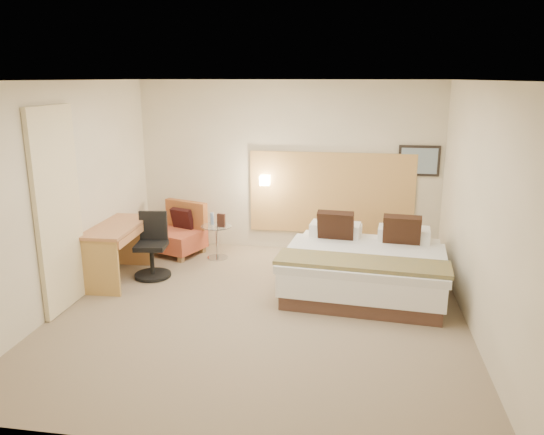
% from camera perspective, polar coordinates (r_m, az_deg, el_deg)
% --- Properties ---
extents(floor, '(4.80, 5.00, 0.02)m').
position_cam_1_polar(floor, '(6.51, -1.24, -10.07)').
color(floor, '#816F57').
rests_on(floor, ground).
extents(ceiling, '(4.80, 5.00, 0.02)m').
position_cam_1_polar(ceiling, '(5.90, -1.40, 14.64)').
color(ceiling, white).
rests_on(ceiling, floor).
extents(wall_back, '(4.80, 0.02, 2.70)m').
position_cam_1_polar(wall_back, '(8.49, 1.73, 5.48)').
color(wall_back, beige).
rests_on(wall_back, floor).
extents(wall_front, '(4.80, 0.02, 2.70)m').
position_cam_1_polar(wall_front, '(3.73, -8.30, -7.05)').
color(wall_front, beige).
rests_on(wall_front, floor).
extents(wall_left, '(0.02, 5.00, 2.70)m').
position_cam_1_polar(wall_left, '(6.90, -21.42, 2.27)').
color(wall_left, beige).
rests_on(wall_left, floor).
extents(wall_right, '(0.02, 5.00, 2.70)m').
position_cam_1_polar(wall_right, '(6.12, 21.50, 0.75)').
color(wall_right, beige).
rests_on(wall_right, floor).
extents(headboard_panel, '(2.60, 0.04, 1.30)m').
position_cam_1_polar(headboard_panel, '(8.47, 6.38, 2.61)').
color(headboard_panel, '#BC8849').
rests_on(headboard_panel, wall_back).
extents(art_frame, '(0.62, 0.03, 0.47)m').
position_cam_1_polar(art_frame, '(8.43, 15.54, 5.90)').
color(art_frame, black).
rests_on(art_frame, wall_back).
extents(art_canvas, '(0.54, 0.01, 0.39)m').
position_cam_1_polar(art_canvas, '(8.41, 15.55, 5.88)').
color(art_canvas, '#768DA3').
rests_on(art_canvas, wall_back).
extents(lamp_arm, '(0.02, 0.12, 0.02)m').
position_cam_1_polar(lamp_arm, '(8.49, -0.70, 4.11)').
color(lamp_arm, silver).
rests_on(lamp_arm, wall_back).
extents(lamp_shade, '(0.15, 0.15, 0.15)m').
position_cam_1_polar(lamp_shade, '(8.44, -0.77, 4.04)').
color(lamp_shade, '#FFEDC6').
rests_on(lamp_shade, wall_back).
extents(curtain, '(0.06, 0.90, 2.42)m').
position_cam_1_polar(curtain, '(6.70, -22.00, 0.71)').
color(curtain, beige).
rests_on(curtain, wall_left).
extents(bottle_a, '(0.07, 0.07, 0.19)m').
position_cam_1_polar(bottle_a, '(8.24, -6.47, -0.13)').
color(bottle_a, '#829FCA').
rests_on(bottle_a, side_table).
extents(menu_folder, '(0.13, 0.07, 0.21)m').
position_cam_1_polar(menu_folder, '(8.09, -5.49, -0.31)').
color(menu_folder, '#311A14').
rests_on(menu_folder, side_table).
extents(bed, '(2.18, 2.13, 0.99)m').
position_cam_1_polar(bed, '(7.14, 9.99, -5.12)').
color(bed, '#482E24').
rests_on(bed, floor).
extents(lounge_chair, '(0.96, 0.90, 0.81)m').
position_cam_1_polar(lounge_chair, '(8.57, -10.02, -1.71)').
color(lounge_chair, '#A56B4E').
rests_on(lounge_chair, floor).
extents(side_table, '(0.56, 0.56, 0.52)m').
position_cam_1_polar(side_table, '(8.25, -5.93, -2.44)').
color(side_table, '#BABBC0').
rests_on(side_table, floor).
extents(desk, '(0.62, 1.28, 0.79)m').
position_cam_1_polar(desk, '(7.56, -16.23, -1.99)').
color(desk, '#AE6D44').
rests_on(desk, floor).
extents(desk_chair, '(0.57, 0.57, 0.90)m').
position_cam_1_polar(desk_chair, '(7.65, -12.75, -3.51)').
color(desk_chair, black).
rests_on(desk_chair, floor).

